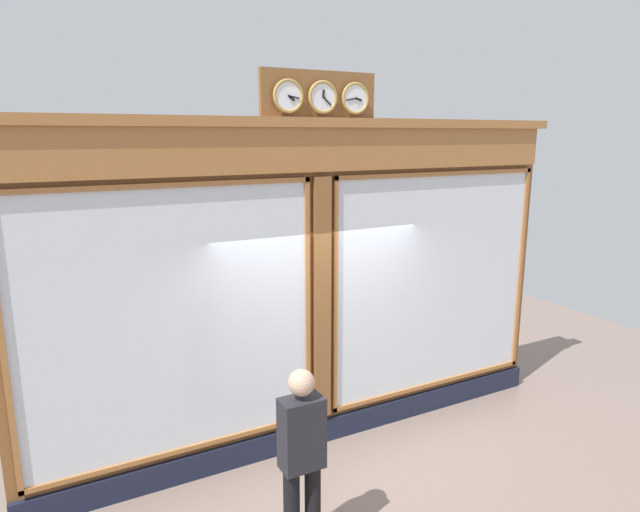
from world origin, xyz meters
TOP-DOWN VIEW (x-y plane):
  - shop_facade at (0.00, -0.13)m, footprint 6.56×0.42m
  - pedestrian at (0.98, 1.50)m, footprint 0.36×0.22m

SIDE VIEW (x-z plane):
  - pedestrian at x=0.98m, z-range 0.09..1.78m
  - shop_facade at x=0.00m, z-range -0.23..3.95m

